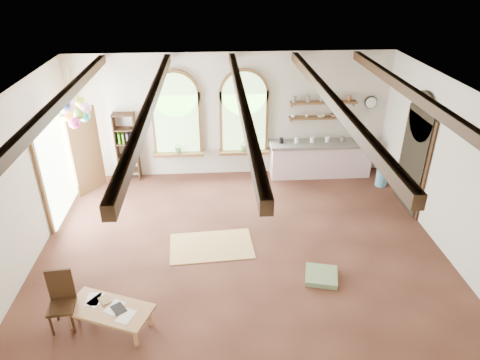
{
  "coord_description": "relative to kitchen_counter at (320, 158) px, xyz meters",
  "views": [
    {
      "loc": [
        -0.49,
        -6.86,
        5.26
      ],
      "look_at": [
        0.01,
        0.6,
        1.29
      ],
      "focal_mm": 32.0,
      "sensor_mm": 36.0,
      "label": 1
    }
  ],
  "objects": [
    {
      "name": "floor",
      "position": [
        -2.3,
        -3.2,
        -0.48
      ],
      "size": [
        8.0,
        8.0,
        0.0
      ],
      "primitive_type": "plane",
      "color": "brown",
      "rests_on": "ground"
    },
    {
      "name": "ceiling_beams",
      "position": [
        -2.3,
        -3.2,
        2.62
      ],
      "size": [
        6.2,
        6.8,
        0.18
      ],
      "primitive_type": null,
      "color": "#31200F",
      "rests_on": "ceiling"
    },
    {
      "name": "window_left",
      "position": [
        -3.7,
        0.23,
        1.16
      ],
      "size": [
        1.3,
        0.28,
        2.2
      ],
      "color": "brown",
      "rests_on": "floor"
    },
    {
      "name": "window_right",
      "position": [
        -2.0,
        0.23,
        1.16
      ],
      "size": [
        1.3,
        0.28,
        2.2
      ],
      "color": "brown",
      "rests_on": "floor"
    },
    {
      "name": "left_doorway",
      "position": [
        -6.25,
        -1.4,
        0.67
      ],
      "size": [
        0.1,
        1.9,
        2.5
      ],
      "primitive_type": "cube",
      "color": "brown",
      "rests_on": "floor"
    },
    {
      "name": "right_doorway",
      "position": [
        1.65,
        -1.7,
        0.62
      ],
      "size": [
        0.1,
        1.3,
        2.4
      ],
      "primitive_type": "cube",
      "color": "black",
      "rests_on": "floor"
    },
    {
      "name": "kitchen_counter",
      "position": [
        0.0,
        0.0,
        0.0
      ],
      "size": [
        2.68,
        0.62,
        0.94
      ],
      "color": "beige",
      "rests_on": "floor"
    },
    {
      "name": "wall_shelf_lower",
      "position": [
        0.0,
        0.18,
        1.07
      ],
      "size": [
        1.7,
        0.24,
        0.04
      ],
      "primitive_type": "cube",
      "color": "brown",
      "rests_on": "wall_back"
    },
    {
      "name": "wall_shelf_upper",
      "position": [
        0.0,
        0.18,
        1.47
      ],
      "size": [
        1.7,
        0.24,
        0.04
      ],
      "primitive_type": "cube",
      "color": "brown",
      "rests_on": "wall_back"
    },
    {
      "name": "wall_clock",
      "position": [
        1.25,
        0.25,
        1.42
      ],
      "size": [
        0.32,
        0.04,
        0.32
      ],
      "primitive_type": "cylinder",
      "rotation": [
        1.57,
        0.0,
        0.0
      ],
      "color": "black",
      "rests_on": "wall_back"
    },
    {
      "name": "bookshelf",
      "position": [
        -5.0,
        0.12,
        0.42
      ],
      "size": [
        0.53,
        0.32,
        1.8
      ],
      "color": "#31200F",
      "rests_on": "floor"
    },
    {
      "name": "coffee_table",
      "position": [
        -4.5,
        -5.0,
        -0.14
      ],
      "size": [
        1.47,
        1.06,
        0.38
      ],
      "color": "tan",
      "rests_on": "floor"
    },
    {
      "name": "side_chair",
      "position": [
        -5.23,
        -4.93,
        -0.19
      ],
      "size": [
        0.43,
        0.43,
        0.99
      ],
      "color": "#31200F",
      "rests_on": "floor"
    },
    {
      "name": "floor_mat",
      "position": [
        -2.9,
        -3.0,
        -0.47
      ],
      "size": [
        1.73,
        1.13,
        0.02
      ],
      "primitive_type": "cube",
      "rotation": [
        0.0,
        0.0,
        0.06
      ],
      "color": "tan",
      "rests_on": "floor"
    },
    {
      "name": "floor_cushion",
      "position": [
        -0.9,
        -4.1,
        -0.43
      ],
      "size": [
        0.69,
        0.69,
        0.1
      ],
      "primitive_type": "cube",
      "rotation": [
        0.0,
        0.0,
        -0.24
      ],
      "color": "#6E8B60",
      "rests_on": "floor"
    },
    {
      "name": "water_jug_a",
      "position": [
        1.45,
        -0.7,
        -0.23
      ],
      "size": [
        0.29,
        0.29,
        0.57
      ],
      "color": "#5692B9",
      "rests_on": "floor"
    },
    {
      "name": "water_jug_b",
      "position": [
        1.0,
        0.0,
        -0.23
      ],
      "size": [
        0.29,
        0.29,
        0.57
      ],
      "color": "#5692B9",
      "rests_on": "floor"
    },
    {
      "name": "balloon_cluster",
      "position": [
        -5.71,
        -1.19,
        1.86
      ],
      "size": [
        0.83,
        0.91,
        1.15
      ],
      "color": "white",
      "rests_on": "floor"
    },
    {
      "name": "table_book",
      "position": [
        -4.66,
        -4.87,
        -0.09
      ],
      "size": [
        0.26,
        0.28,
        0.02
      ],
      "primitive_type": "imported",
      "rotation": [
        0.0,
        0.0,
        0.62
      ],
      "color": "olive",
      "rests_on": "coffee_table"
    },
    {
      "name": "tablet",
      "position": [
        -4.34,
        -5.03,
        -0.09
      ],
      "size": [
        0.29,
        0.31,
        0.01
      ],
      "primitive_type": "cube",
      "rotation": [
        0.0,
        0.0,
        0.62
      ],
      "color": "black",
      "rests_on": "coffee_table"
    },
    {
      "name": "potted_plant_left",
      "position": [
        -3.7,
        0.12,
        0.37
      ],
      "size": [
        0.27,
        0.23,
        0.3
      ],
      "primitive_type": "imported",
      "color": "#598C4C",
      "rests_on": "window_left"
    },
    {
      "name": "potted_plant_right",
      "position": [
        -2.0,
        0.12,
        0.37
      ],
      "size": [
        0.27,
        0.23,
        0.3
      ],
      "primitive_type": "imported",
      "color": "#598C4C",
      "rests_on": "window_right"
    },
    {
      "name": "shelf_cup_a",
      "position": [
        -0.75,
        0.18,
        1.14
      ],
      "size": [
        0.12,
        0.1,
        0.1
      ],
      "primitive_type": "imported",
      "color": "white",
      "rests_on": "wall_shelf_lower"
    },
    {
      "name": "shelf_cup_b",
      "position": [
        -0.4,
        0.18,
        1.14
      ],
      "size": [
        0.1,
        0.1,
        0.09
      ],
      "primitive_type": "imported",
      "color": "beige",
      "rests_on": "wall_shelf_lower"
    },
    {
      "name": "shelf_bowl_a",
      "position": [
        -0.05,
        0.18,
        1.12
      ],
      "size": [
        0.22,
        0.22,
        0.05
      ],
      "primitive_type": "imported",
      "color": "beige",
      "rests_on": "wall_shelf_lower"
    },
    {
      "name": "shelf_bowl_b",
      "position": [
        0.3,
        0.18,
        1.12
      ],
      "size": [
        0.2,
        0.2,
        0.06
      ],
      "primitive_type": "imported",
      "color": "#8C664C",
      "rests_on": "wall_shelf_lower"
    },
    {
      "name": "shelf_vase",
      "position": [
        0.65,
        0.18,
        1.19
      ],
      "size": [
        0.18,
        0.18,
        0.19
      ],
      "primitive_type": "imported",
      "color": "slate",
      "rests_on": "wall_shelf_lower"
    }
  ]
}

